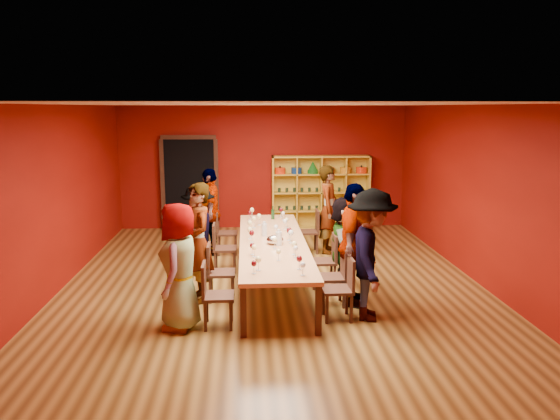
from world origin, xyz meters
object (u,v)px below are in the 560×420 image
(person_left_3, at_px, (199,229))
(person_right_0, at_px, (371,255))
(chair_person_left_4, at_px, (223,230))
(person_right_4, at_px, (329,209))
(chair_person_right_4, at_px, (312,229))
(chair_person_left_1, at_px, (216,269))
(shelving_unit, at_px, (320,189))
(chair_person_left_0, at_px, (212,292))
(chair_person_left_3, at_px, (220,245))
(spittoon_bowl, at_px, (275,240))
(person_left_0, at_px, (179,266))
(chair_person_right_2, at_px, (328,258))
(tasting_table, at_px, (273,244))
(person_right_1, at_px, (353,245))
(person_left_1, at_px, (198,243))
(person_right_2, at_px, (344,242))
(chair_person_right_0, at_px, (343,285))
(wine_bottle, at_px, (273,214))
(chair_person_right_1, at_px, (336,273))
(person_left_4, at_px, (210,212))

(person_left_3, distance_m, person_right_0, 3.51)
(person_left_3, distance_m, chair_person_left_4, 1.33)
(person_right_4, bearing_deg, chair_person_right_4, 106.02)
(chair_person_left_1, height_order, person_left_3, person_left_3)
(person_right_0, bearing_deg, shelving_unit, 10.06)
(chair_person_left_0, xyz_separation_m, person_left_3, (-0.38, 2.53, 0.30))
(chair_person_left_3, xyz_separation_m, spittoon_bowl, (0.94, -0.95, 0.32))
(person_left_0, height_order, chair_person_right_2, person_left_0)
(tasting_table, height_order, chair_person_right_4, chair_person_right_4)
(chair_person_left_3, relative_size, person_right_1, 0.48)
(person_left_3, bearing_deg, person_left_1, 2.83)
(chair_person_right_2, height_order, person_right_2, person_right_2)
(chair_person_right_0, relative_size, person_right_4, 0.50)
(person_left_0, relative_size, person_right_4, 0.96)
(person_left_3, relative_size, person_right_4, 0.89)
(chair_person_left_4, bearing_deg, tasting_table, -65.43)
(chair_person_left_4, distance_m, chair_person_right_2, 2.85)
(person_right_1, bearing_deg, chair_person_left_4, 50.02)
(chair_person_right_4, bearing_deg, person_right_2, -83.28)
(spittoon_bowl, bearing_deg, wine_bottle, 88.04)
(person_left_0, bearing_deg, chair_person_left_0, 96.73)
(person_left_0, height_order, chair_person_right_4, person_left_0)
(chair_person_right_0, bearing_deg, chair_person_right_2, 90.00)
(chair_person_left_0, bearing_deg, person_right_4, 60.25)
(person_right_0, xyz_separation_m, person_right_4, (-0.04, 3.63, -0.03))
(person_left_3, relative_size, person_right_1, 0.86)
(person_left_0, xyz_separation_m, chair_person_right_0, (2.25, 0.16, -0.36))
(chair_person_right_1, height_order, person_right_4, person_right_4)
(person_left_0, distance_m, chair_person_left_1, 1.20)
(person_left_0, relative_size, chair_person_right_0, 1.93)
(person_left_0, bearing_deg, spittoon_bowl, 145.82)
(chair_person_left_0, height_order, chair_person_left_3, same)
(spittoon_bowl, bearing_deg, person_right_2, 0.33)
(chair_person_right_2, bearing_deg, chair_person_right_0, -90.00)
(chair_person_right_2, bearing_deg, chair_person_left_3, 152.49)
(person_left_1, bearing_deg, chair_person_right_4, 122.67)
(shelving_unit, distance_m, chair_person_left_4, 3.31)
(person_right_2, bearing_deg, chair_person_right_0, -178.02)
(tasting_table, distance_m, person_left_0, 2.24)
(person_left_0, xyz_separation_m, person_right_0, (2.64, 0.16, 0.07))
(person_left_0, height_order, person_right_0, person_right_0)
(chair_person_left_1, relative_size, chair_person_right_2, 1.00)
(chair_person_left_1, height_order, person_left_1, person_left_1)
(person_left_1, height_order, chair_person_left_4, person_left_1)
(person_right_0, height_order, chair_person_right_4, person_right_0)
(chair_person_left_3, distance_m, chair_person_right_1, 2.56)
(chair_person_left_1, bearing_deg, person_left_4, 95.24)
(shelving_unit, xyz_separation_m, person_left_4, (-2.56, -2.33, -0.10))
(spittoon_bowl, bearing_deg, chair_person_right_0, -58.13)
(person_left_1, relative_size, spittoon_bowl, 6.47)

